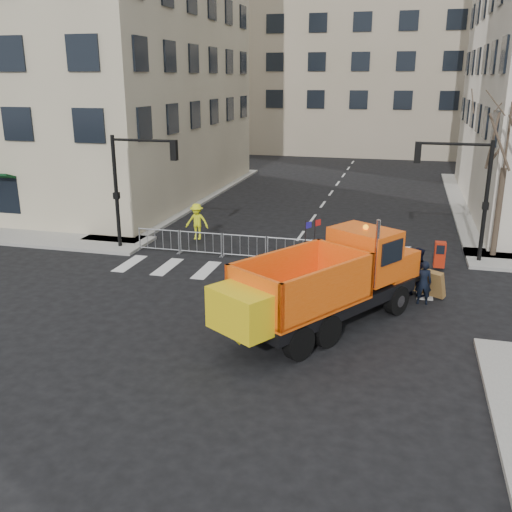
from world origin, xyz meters
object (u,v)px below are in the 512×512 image
(plow_truck, at_px, (325,281))
(cop_b, at_px, (417,271))
(cop_a, at_px, (423,283))
(cop_c, at_px, (389,259))
(newspaper_box, at_px, (440,255))
(worker, at_px, (197,221))

(plow_truck, height_order, cop_b, plow_truck)
(plow_truck, bearing_deg, cop_a, -14.68)
(plow_truck, relative_size, cop_a, 5.57)
(cop_c, height_order, newspaper_box, cop_c)
(plow_truck, distance_m, newspaper_box, 8.14)
(cop_a, distance_m, cop_b, 0.96)
(worker, bearing_deg, cop_a, -29.98)
(plow_truck, distance_m, worker, 11.49)
(cop_a, relative_size, newspaper_box, 1.50)
(newspaper_box, bearing_deg, cop_b, -108.41)
(cop_c, relative_size, worker, 0.90)
(cop_c, xyz_separation_m, newspaper_box, (2.06, 1.49, -0.11))
(cop_a, xyz_separation_m, newspaper_box, (0.75, 4.14, -0.12))
(cop_b, bearing_deg, cop_c, -26.31)
(cop_a, xyz_separation_m, worker, (-10.78, 5.66, 0.23))
(cop_c, bearing_deg, newspaper_box, 163.89)
(plow_truck, xyz_separation_m, worker, (-7.60, 8.60, -0.55))
(cop_b, relative_size, cop_c, 1.14)
(cop_b, height_order, newspaper_box, cop_b)
(newspaper_box, bearing_deg, cop_c, -145.58)
(cop_a, xyz_separation_m, cop_c, (-1.31, 2.65, -0.01))
(cop_a, relative_size, cop_c, 1.01)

